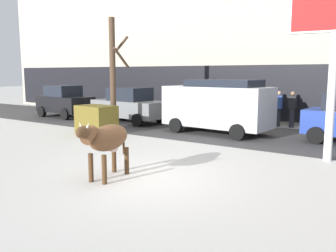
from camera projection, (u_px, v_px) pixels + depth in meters
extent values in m
plane|color=silver|center=(141.00, 180.00, 8.84)|extent=(120.00, 120.00, 0.00)
cube|color=#423F3F|center=(257.00, 136.00, 15.06)|extent=(60.00, 5.60, 0.01)
cube|color=#BCB29E|center=(307.00, 0.00, 19.56)|extent=(44.00, 6.00, 13.00)
cube|color=black|center=(286.00, 93.00, 17.80)|extent=(43.12, 0.10, 2.80)
ellipsoid|color=brown|center=(109.00, 138.00, 8.89)|extent=(0.82, 1.48, 0.64)
cylinder|color=#472D19|center=(104.00, 170.00, 8.47)|extent=(0.12, 0.12, 0.70)
cylinder|color=#472D19|center=(91.00, 168.00, 8.64)|extent=(0.12, 0.12, 0.70)
cylinder|color=#472D19|center=(127.00, 161.00, 9.34)|extent=(0.12, 0.12, 0.70)
cylinder|color=#472D19|center=(114.00, 159.00, 9.51)|extent=(0.12, 0.12, 0.70)
cylinder|color=brown|center=(90.00, 135.00, 8.20)|extent=(0.33, 0.51, 0.44)
ellipsoid|color=#472D19|center=(83.00, 132.00, 7.99)|extent=(0.31, 0.47, 0.28)
cone|color=beige|center=(88.00, 125.00, 7.95)|extent=(0.12, 0.08, 0.15)
cone|color=beige|center=(80.00, 125.00, 8.05)|extent=(0.12, 0.08, 0.15)
cylinder|color=#472D19|center=(124.00, 143.00, 9.52)|extent=(0.06, 0.06, 0.60)
ellipsoid|color=beige|center=(113.00, 148.00, 9.09)|extent=(0.28, 0.31, 0.20)
cylinder|color=silver|center=(331.00, 97.00, 10.47)|extent=(0.24, 0.24, 3.80)
cube|color=black|center=(65.00, 104.00, 21.39)|extent=(3.59, 1.90, 0.90)
cube|color=#1E232D|center=(63.00, 91.00, 21.37)|extent=(1.88, 1.60, 0.64)
cylinder|color=black|center=(89.00, 112.00, 21.42)|extent=(0.65, 0.26, 0.64)
cylinder|color=black|center=(65.00, 114.00, 20.10)|extent=(0.65, 0.26, 0.64)
cylinder|color=black|center=(66.00, 109.00, 22.81)|extent=(0.65, 0.26, 0.64)
cylinder|color=black|center=(42.00, 111.00, 21.49)|extent=(0.65, 0.26, 0.64)
cube|color=slate|center=(130.00, 108.00, 19.02)|extent=(4.30, 2.00, 0.84)
cube|color=#1E232D|center=(130.00, 94.00, 18.91)|extent=(2.09, 1.66, 0.68)
cylinder|color=black|center=(160.00, 117.00, 18.93)|extent=(0.65, 0.26, 0.64)
cylinder|color=black|center=(138.00, 120.00, 17.56)|extent=(0.65, 0.26, 0.64)
cylinder|color=black|center=(124.00, 113.00, 20.60)|extent=(0.65, 0.26, 0.64)
cylinder|color=black|center=(100.00, 116.00, 19.23)|extent=(0.65, 0.26, 0.64)
cube|color=#B7BABF|center=(217.00, 106.00, 15.55)|extent=(4.70, 2.17, 1.70)
cube|color=#1E232D|center=(224.00, 83.00, 15.22)|extent=(3.09, 1.84, 0.30)
cylinder|color=black|center=(258.00, 126.00, 15.49)|extent=(0.65, 0.26, 0.64)
cylinder|color=black|center=(237.00, 132.00, 14.02)|extent=(0.65, 0.26, 0.64)
cylinder|color=black|center=(200.00, 121.00, 17.32)|extent=(0.65, 0.26, 0.64)
cylinder|color=black|center=(176.00, 125.00, 15.85)|extent=(0.65, 0.26, 0.64)
cylinder|color=black|center=(328.00, 130.00, 14.62)|extent=(0.65, 0.26, 0.64)
cylinder|color=black|center=(316.00, 135.00, 13.30)|extent=(0.65, 0.26, 0.64)
cylinder|color=#282833|center=(292.00, 118.00, 17.24)|extent=(0.24, 0.24, 0.88)
cube|color=#232328|center=(292.00, 103.00, 17.13)|extent=(0.36, 0.22, 0.64)
sphere|color=#9E7051|center=(293.00, 94.00, 17.07)|extent=(0.20, 0.20, 0.20)
cylinder|color=#282833|center=(278.00, 118.00, 17.62)|extent=(0.24, 0.24, 0.88)
cube|color=#2D4C93|center=(279.00, 102.00, 17.51)|extent=(0.36, 0.22, 0.64)
sphere|color=tan|center=(279.00, 93.00, 17.44)|extent=(0.20, 0.20, 0.20)
cylinder|color=#282833|center=(177.00, 110.00, 20.97)|extent=(0.24, 0.24, 0.88)
cube|color=maroon|center=(177.00, 97.00, 20.86)|extent=(0.36, 0.22, 0.64)
sphere|color=#9E7051|center=(177.00, 90.00, 20.80)|extent=(0.20, 0.20, 0.20)
cylinder|color=#4C3828|center=(113.00, 75.00, 16.17)|extent=(0.26, 0.26, 5.02)
cylinder|color=#4C3828|center=(121.00, 45.00, 16.29)|extent=(1.03, 0.36, 0.69)
cylinder|color=#4C3828|center=(121.00, 58.00, 15.82)|extent=(0.21, 1.07, 0.90)
cube|color=brown|center=(96.00, 119.00, 15.69)|extent=(1.80, 1.26, 1.20)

